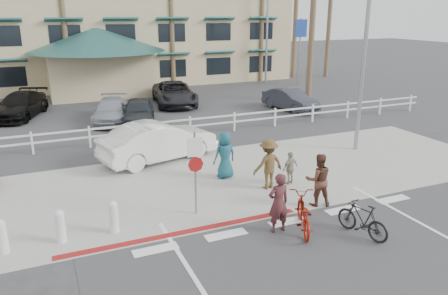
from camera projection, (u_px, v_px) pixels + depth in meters
name	position (u px, v px, depth m)	size (l,w,h in m)	color
ground	(299.00, 231.00, 12.33)	(140.00, 140.00, 0.00)	#333335
bike_path	(344.00, 267.00, 10.58)	(12.00, 16.00, 0.01)	#333335
sidewalk_plaza	(233.00, 178.00, 16.27)	(22.00, 7.00, 0.01)	gray
cross_street	(197.00, 148.00, 19.77)	(40.00, 5.00, 0.01)	#333335
parking_lot	(146.00, 107.00, 28.09)	(50.00, 16.00, 0.01)	#333335
curb_red	(185.00, 232.00, 12.24)	(7.00, 0.25, 0.02)	maroon
rail_fence	(192.00, 126.00, 21.57)	(29.40, 0.16, 1.00)	silver
building	(130.00, 14.00, 38.55)	(28.00, 16.00, 11.30)	#C8B589
sign_post	(195.00, 169.00, 12.95)	(0.50, 0.10, 2.90)	gray
bollard_0	(114.00, 217.00, 12.12)	(0.26, 0.26, 0.95)	silver
bollard_1	(60.00, 226.00, 11.59)	(0.26, 0.26, 0.95)	silver
bollard_2	(2.00, 237.00, 11.06)	(0.26, 0.26, 0.95)	silver
streetlight_0	(365.00, 47.00, 18.27)	(0.60, 2.00, 9.00)	gray
streetlight_1	(267.00, 26.00, 36.48)	(0.60, 2.00, 9.50)	gray
info_sign	(299.00, 51.00, 36.07)	(1.20, 0.16, 5.60)	navy
palm_5	(171.00, 3.00, 33.80)	(4.00, 4.00, 13.00)	#193B17
palm_9	(330.00, 5.00, 39.48)	(4.00, 4.00, 13.00)	#193B17
bike_red	(303.00, 213.00, 12.24)	(0.69, 1.97, 1.04)	maroon
rider_red	(278.00, 203.00, 12.07)	(0.63, 0.42, 1.74)	#481F22
bike_black	(362.00, 220.00, 11.94)	(0.46, 1.62, 0.97)	black
rider_black	(318.00, 180.00, 13.74)	(0.84, 0.65, 1.72)	#502F21
pedestrian_a	(268.00, 164.00, 15.07)	(1.15, 0.66, 1.79)	brown
pedestrian_child	(290.00, 168.00, 15.52)	(0.71, 0.30, 1.21)	#A49984
pedestrian_b	(225.00, 155.00, 16.04)	(0.86, 0.56, 1.75)	#184A58
car_white_sedan	(159.00, 141.00, 17.97)	(1.71, 4.91, 1.62)	silver
lot_car_1	(111.00, 110.00, 24.35)	(1.78, 4.38, 1.27)	#8D939E
lot_car_2	(139.00, 112.00, 23.76)	(1.67, 4.14, 1.41)	#1F242A
lot_car_3	(290.00, 100.00, 27.21)	(1.40, 4.03, 1.33)	#2C2E37
lot_car_4	(20.00, 105.00, 25.28)	(2.00, 4.92, 1.43)	black
lot_car_5	(174.00, 93.00, 28.76)	(2.48, 5.39, 1.50)	black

